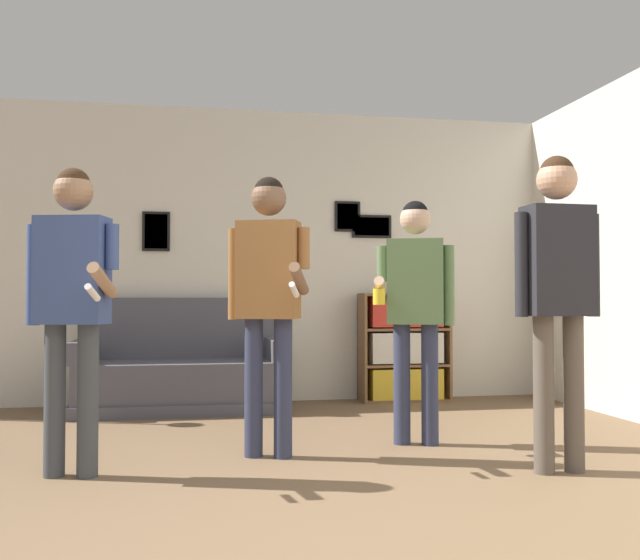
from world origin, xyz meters
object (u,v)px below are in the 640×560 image
Objects in this scene: person_player_foreground_left at (72,287)px; person_spectator_near_bookshelf at (558,276)px; person_watcher_holding_cup at (415,296)px; person_player_foreground_center at (268,284)px; bookshelf at (404,347)px; couch at (180,374)px.

person_spectator_near_bookshelf is at bearing -8.12° from person_player_foreground_left.
person_watcher_holding_cup is 0.92× the size of person_spectator_near_bookshelf.
person_player_foreground_center is 1.00m from person_watcher_holding_cup.
person_player_foreground_center reaches higher than bookshelf.
person_watcher_holding_cup is (-0.52, -1.94, 0.47)m from bookshelf.
bookshelf reaches higher than couch.
person_player_foreground_left is (-2.58, -2.43, 0.51)m from bookshelf.
person_player_foreground_left is at bearing -103.40° from couch.
person_player_foreground_left is 0.95× the size of person_spectator_near_bookshelf.
person_watcher_holding_cup reaches higher than couch.
person_player_foreground_left is at bearing -136.71° from bookshelf.
couch is 1.00× the size of person_spectator_near_bookshelf.
person_spectator_near_bookshelf is (0.53, -0.85, 0.10)m from person_watcher_holding_cup.
person_player_foreground_center is at bearing 156.67° from person_spectator_near_bookshelf.
couch is 1.74× the size of bookshelf.
person_player_foreground_left reaches higher than bookshelf.
couch is at bearing 76.60° from person_player_foreground_left.
bookshelf is 0.63× the size of person_watcher_holding_cup.
bookshelf is at bearing 5.32° from couch.
person_player_foreground_left is 1.04× the size of person_watcher_holding_cup.
person_player_foreground_left is at bearing -165.27° from person_player_foreground_center.
person_watcher_holding_cup reaches higher than bookshelf.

